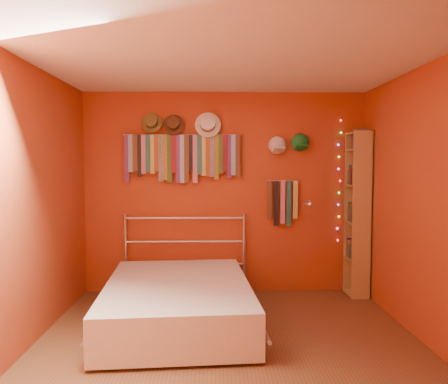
{
  "coord_description": "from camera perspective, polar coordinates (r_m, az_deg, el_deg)",
  "views": [
    {
      "loc": [
        -0.13,
        -3.71,
        1.61
      ],
      "look_at": [
        -0.03,
        0.9,
        1.31
      ],
      "focal_mm": 35.0,
      "sensor_mm": 36.0,
      "label": 1
    }
  ],
  "objects": [
    {
      "name": "ground",
      "position": [
        4.05,
        0.69,
        -19.79
      ],
      "size": [
        3.5,
        3.5,
        0.0
      ],
      "primitive_type": "plane",
      "color": "brown",
      "rests_on": "ground"
    },
    {
      "name": "fedora_brown",
      "position": [
        5.41,
        -6.64,
        8.83
      ],
      "size": [
        0.26,
        0.14,
        0.25
      ],
      "rotation": [
        1.36,
        0.0,
        0.0
      ],
      "color": "#4B2F1B",
      "rests_on": "back_wall"
    },
    {
      "name": "tie_rack",
      "position": [
        5.41,
        -5.46,
        4.82
      ],
      "size": [
        1.45,
        0.03,
        0.6
      ],
      "color": "#BCBCC1",
      "rests_on": "back_wall"
    },
    {
      "name": "small_tie_rack",
      "position": [
        5.48,
        7.66,
        -1.13
      ],
      "size": [
        0.4,
        0.03,
        0.57
      ],
      "color": "#BCBCC1",
      "rests_on": "back_wall"
    },
    {
      "name": "left_wall",
      "position": [
        4.07,
        -24.79,
        -1.77
      ],
      "size": [
        0.02,
        3.5,
        2.5
      ],
      "primitive_type": "cube",
      "color": "#953518",
      "rests_on": "ground"
    },
    {
      "name": "right_wall",
      "position": [
        4.17,
        25.5,
        -1.65
      ],
      "size": [
        0.02,
        3.5,
        2.5
      ],
      "primitive_type": "cube",
      "color": "#953518",
      "rests_on": "ground"
    },
    {
      "name": "ceiling",
      "position": [
        3.82,
        0.72,
        17.14
      ],
      "size": [
        3.5,
        3.5,
        0.02
      ],
      "primitive_type": "cube",
      "color": "white",
      "rests_on": "back_wall"
    },
    {
      "name": "bed",
      "position": [
        4.55,
        -6.03,
        -14.01
      ],
      "size": [
        1.64,
        2.11,
        1.0
      ],
      "rotation": [
        0.0,
        0.0,
        0.07
      ],
      "color": "#BCBCC1",
      "rests_on": "ground"
    },
    {
      "name": "cap_green",
      "position": [
        5.51,
        9.9,
        6.39
      ],
      "size": [
        0.2,
        0.25,
        0.2
      ],
      "color": "#1B7C2F",
      "rests_on": "back_wall"
    },
    {
      "name": "fairy_lights",
      "position": [
        5.64,
        14.79,
        1.41
      ],
      "size": [
        0.06,
        0.02,
        1.52
      ],
      "color": "#FF3333",
      "rests_on": "back_wall"
    },
    {
      "name": "fedora_white",
      "position": [
        5.38,
        -2.13,
        8.88
      ],
      "size": [
        0.32,
        0.17,
        0.31
      ],
      "rotation": [
        1.36,
        0.0,
        0.0
      ],
      "color": "white",
      "rests_on": "back_wall"
    },
    {
      "name": "reading_lamp",
      "position": [
        5.37,
        11.07,
        -1.56
      ],
      "size": [
        0.07,
        0.3,
        0.09
      ],
      "color": "#BCBCC1",
      "rests_on": "back_wall"
    },
    {
      "name": "fedora_olive",
      "position": [
        5.45,
        -9.48,
        9.02
      ],
      "size": [
        0.25,
        0.14,
        0.25
      ],
      "rotation": [
        1.36,
        0.0,
        0.0
      ],
      "color": "brown",
      "rests_on": "back_wall"
    },
    {
      "name": "back_wall",
      "position": [
        5.47,
        0.08,
        -0.1
      ],
      "size": [
        3.5,
        0.02,
        2.5
      ],
      "primitive_type": "cube",
      "color": "#953518",
      "rests_on": "ground"
    },
    {
      "name": "bookshelf",
      "position": [
        5.57,
        17.47,
        -2.61
      ],
      "size": [
        0.25,
        0.34,
        2.0
      ],
      "color": "olive",
      "rests_on": "ground"
    },
    {
      "name": "cap_white",
      "position": [
        5.47,
        6.99,
        6.05
      ],
      "size": [
        0.2,
        0.25,
        0.2
      ],
      "color": "silver",
      "rests_on": "back_wall"
    }
  ]
}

